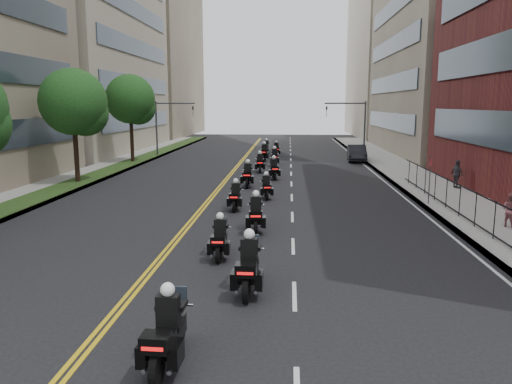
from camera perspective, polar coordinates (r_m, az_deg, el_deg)
sidewalk_right at (r=35.01m, az=18.63°, el=0.85°), size 4.00×90.00×0.15m
sidewalk_left at (r=37.00m, az=-20.19°, el=1.23°), size 4.00×90.00×0.15m
grass_strip at (r=36.67m, az=-19.06°, el=1.37°), size 2.00×90.00×0.04m
building_right_tan at (r=60.15m, az=22.85°, el=18.53°), size 15.11×28.00×30.00m
building_right_far at (r=88.71m, az=16.33°, el=14.61°), size 15.00×28.00×26.00m
building_left_far at (r=90.28m, az=-12.75°, el=14.68°), size 16.00×28.00×26.00m
iron_fence at (r=22.38m, az=24.66°, el=-2.35°), size 0.05×28.00×1.50m
street_trees at (r=30.45m, az=-23.99°, el=8.78°), size 4.40×38.40×7.98m
traffic_signal_right at (r=50.87m, az=11.26°, el=8.00°), size 4.09×0.20×5.60m
traffic_signal_left at (r=51.98m, az=-10.30°, el=8.07°), size 4.09×0.20×5.60m
motorcycle_0 at (r=10.78m, az=-10.14°, el=-15.73°), size 0.56×2.39×1.76m
motorcycle_1 at (r=14.41m, az=-0.83°, el=-8.68°), size 0.58×2.50×1.85m
motorcycle_2 at (r=17.65m, az=-4.14°, el=-5.50°), size 0.51×2.17×1.60m
motorcycle_3 at (r=21.13m, az=-0.02°, el=-2.70°), size 0.59×2.38×1.75m
motorcycle_4 at (r=25.50m, az=-2.35°, el=-0.62°), size 0.50×2.18×1.61m
motorcycle_5 at (r=28.52m, az=1.18°, el=0.48°), size 0.60×2.09×1.55m
motorcycle_6 at (r=32.53m, az=-0.96°, el=1.84°), size 0.56×2.43×1.79m
motorcycle_7 at (r=35.89m, az=2.08°, el=2.55°), size 0.67×2.31×1.71m
motorcycle_8 at (r=39.55m, az=0.45°, el=3.25°), size 0.58×2.29×1.69m
motorcycle_9 at (r=43.79m, az=2.15°, el=3.92°), size 0.54×2.33×1.72m
motorcycle_10 at (r=47.30m, az=0.93°, el=4.45°), size 0.61×2.52×1.86m
motorcycle_11 at (r=51.06m, az=2.34°, el=4.78°), size 0.54×2.29×1.69m
motorcycle_12 at (r=54.99m, az=1.16°, el=5.13°), size 0.64×2.17×1.60m
parked_sedan at (r=48.00m, az=11.45°, el=4.38°), size 1.94×4.77×1.54m
pedestrian_b at (r=23.87m, az=27.04°, el=-1.84°), size 0.87×0.91×1.48m
pedestrian_c at (r=33.55m, az=21.99°, el=1.91°), size 0.73×1.11×1.75m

